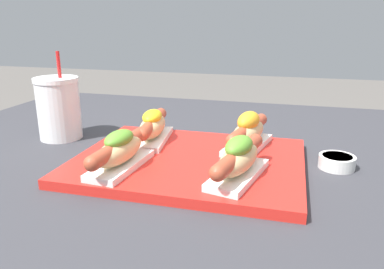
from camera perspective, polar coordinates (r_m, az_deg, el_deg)
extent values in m
cube|color=red|center=(0.73, -0.41, -4.11)|extent=(0.43, 0.34, 0.02)
cube|color=white|center=(0.69, -10.81, -4.57)|extent=(0.07, 0.16, 0.01)
ellipsoid|color=#DBB77A|center=(0.68, -10.94, -2.38)|extent=(0.06, 0.14, 0.04)
cylinder|color=#AD472D|center=(0.68, -10.98, -1.81)|extent=(0.04, 0.17, 0.03)
sphere|color=#AD472D|center=(0.61, -15.05, -4.31)|extent=(0.03, 0.03, 0.03)
sphere|color=#AD472D|center=(0.75, -7.68, 0.23)|extent=(0.03, 0.03, 0.03)
ellipsoid|color=#5B992D|center=(0.67, -11.05, -0.61)|extent=(0.05, 0.08, 0.03)
cube|color=white|center=(0.64, 7.02, -6.06)|extent=(0.09, 0.16, 0.01)
ellipsoid|color=#DBB77A|center=(0.63, 7.11, -3.73)|extent=(0.08, 0.14, 0.04)
cylinder|color=#AD472D|center=(0.63, 7.13, -3.12)|extent=(0.06, 0.17, 0.03)
sphere|color=#AD472D|center=(0.55, 3.90, -5.91)|extent=(0.03, 0.03, 0.03)
sphere|color=#AD472D|center=(0.71, 9.66, -0.92)|extent=(0.03, 0.03, 0.03)
ellipsoid|color=#5B992D|center=(0.62, 7.19, -1.76)|extent=(0.06, 0.08, 0.03)
cube|color=white|center=(0.83, -5.96, -0.60)|extent=(0.08, 0.16, 0.01)
ellipsoid|color=#DBB77A|center=(0.82, -6.02, 1.26)|extent=(0.06, 0.14, 0.04)
cylinder|color=#AD472D|center=(0.82, -6.04, 1.75)|extent=(0.05, 0.17, 0.03)
sphere|color=#AD472D|center=(0.74, -7.61, -0.06)|extent=(0.03, 0.03, 0.03)
sphere|color=#AD472D|center=(0.90, -4.75, 3.23)|extent=(0.03, 0.03, 0.03)
ellipsoid|color=yellow|center=(0.81, -6.07, 2.75)|extent=(0.05, 0.08, 0.03)
cube|color=white|center=(0.79, 8.45, -1.62)|extent=(0.09, 0.16, 0.01)
ellipsoid|color=#DBB77A|center=(0.78, 8.54, 0.33)|extent=(0.08, 0.14, 0.04)
cylinder|color=#AD472D|center=(0.78, 8.57, 0.84)|extent=(0.06, 0.17, 0.03)
sphere|color=#AD472D|center=(0.70, 6.20, -0.95)|extent=(0.03, 0.03, 0.03)
sphere|color=#AD472D|center=(0.86, 10.50, 2.29)|extent=(0.03, 0.03, 0.03)
ellipsoid|color=gold|center=(0.77, 8.62, 2.07)|extent=(0.06, 0.08, 0.04)
cylinder|color=silver|center=(0.77, 21.20, -3.91)|extent=(0.07, 0.07, 0.02)
cylinder|color=red|center=(0.77, 21.26, -3.35)|extent=(0.06, 0.06, 0.01)
cylinder|color=white|center=(0.94, -19.61, 3.48)|extent=(0.10, 0.10, 0.14)
cylinder|color=white|center=(0.93, -20.06, 7.86)|extent=(0.10, 0.10, 0.01)
cylinder|color=red|center=(0.91, -19.65, 10.01)|extent=(0.01, 0.01, 0.06)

